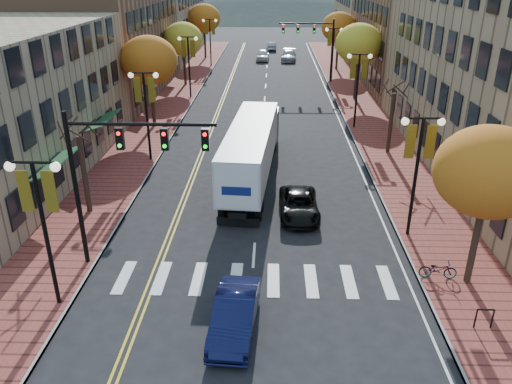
# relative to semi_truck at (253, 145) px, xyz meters

# --- Properties ---
(ground) EXTENTS (200.00, 200.00, 0.00)m
(ground) POSITION_rel_semi_truck_xyz_m (0.41, -13.43, -2.13)
(ground) COLOR black
(ground) RESTS_ON ground
(sidewalk_left) EXTENTS (4.00, 85.00, 0.15)m
(sidewalk_left) POSITION_rel_semi_truck_xyz_m (-8.59, 19.07, -2.05)
(sidewalk_left) COLOR brown
(sidewalk_left) RESTS_ON ground
(sidewalk_right) EXTENTS (4.00, 85.00, 0.15)m
(sidewalk_right) POSITION_rel_semi_truck_xyz_m (9.41, 19.07, -2.05)
(sidewalk_right) COLOR brown
(sidewalk_right) RESTS_ON ground
(building_left_mid) EXTENTS (12.00, 24.00, 11.00)m
(building_left_mid) POSITION_rel_semi_truck_xyz_m (-16.59, 22.57, 3.37)
(building_left_mid) COLOR brown
(building_left_mid) RESTS_ON ground
(building_left_far) EXTENTS (12.00, 26.00, 9.50)m
(building_left_far) POSITION_rel_semi_truck_xyz_m (-16.59, 47.57, 2.62)
(building_left_far) COLOR #9E8966
(building_left_far) RESTS_ON ground
(building_right_mid) EXTENTS (15.00, 24.00, 10.00)m
(building_right_mid) POSITION_rel_semi_truck_xyz_m (18.91, 28.57, 2.87)
(building_right_mid) COLOR brown
(building_right_mid) RESTS_ON ground
(building_right_far) EXTENTS (15.00, 20.00, 11.00)m
(building_right_far) POSITION_rel_semi_truck_xyz_m (18.91, 50.57, 3.37)
(building_right_far) COLOR #9E8966
(building_right_far) RESTS_ON ground
(tree_left_a) EXTENTS (0.28, 0.28, 4.20)m
(tree_left_a) POSITION_rel_semi_truck_xyz_m (-8.59, -5.43, 0.12)
(tree_left_a) COLOR #382619
(tree_left_a) RESTS_ON sidewalk_left
(tree_left_b) EXTENTS (4.48, 4.48, 7.21)m
(tree_left_b) POSITION_rel_semi_truck_xyz_m (-8.59, 10.57, 3.32)
(tree_left_b) COLOR #382619
(tree_left_b) RESTS_ON sidewalk_left
(tree_left_c) EXTENTS (4.16, 4.16, 6.69)m
(tree_left_c) POSITION_rel_semi_truck_xyz_m (-8.59, 26.57, 2.93)
(tree_left_c) COLOR #382619
(tree_left_c) RESTS_ON sidewalk_left
(tree_left_d) EXTENTS (4.61, 4.61, 7.42)m
(tree_left_d) POSITION_rel_semi_truck_xyz_m (-8.59, 44.57, 3.48)
(tree_left_d) COLOR #382619
(tree_left_d) RESTS_ON sidewalk_left
(tree_right_a) EXTENTS (4.16, 4.16, 6.69)m
(tree_right_a) POSITION_rel_semi_truck_xyz_m (9.41, -11.43, 2.93)
(tree_right_a) COLOR #382619
(tree_right_a) RESTS_ON sidewalk_right
(tree_right_b) EXTENTS (0.28, 0.28, 4.20)m
(tree_right_b) POSITION_rel_semi_truck_xyz_m (9.41, 4.57, 0.12)
(tree_right_b) COLOR #382619
(tree_right_b) RESTS_ON sidewalk_right
(tree_right_c) EXTENTS (4.48, 4.48, 7.21)m
(tree_right_c) POSITION_rel_semi_truck_xyz_m (9.41, 20.57, 3.32)
(tree_right_c) COLOR #382619
(tree_right_c) RESTS_ON sidewalk_right
(tree_right_d) EXTENTS (4.35, 4.35, 7.00)m
(tree_right_d) POSITION_rel_semi_truck_xyz_m (9.41, 36.57, 3.16)
(tree_right_d) COLOR #382619
(tree_right_d) RESTS_ON sidewalk_right
(lamp_left_a) EXTENTS (1.96, 0.36, 6.05)m
(lamp_left_a) POSITION_rel_semi_truck_xyz_m (-7.09, -13.43, 2.17)
(lamp_left_a) COLOR black
(lamp_left_a) RESTS_ON ground
(lamp_left_b) EXTENTS (1.96, 0.36, 6.05)m
(lamp_left_b) POSITION_rel_semi_truck_xyz_m (-7.09, 2.57, 2.17)
(lamp_left_b) COLOR black
(lamp_left_b) RESTS_ON ground
(lamp_left_c) EXTENTS (1.96, 0.36, 6.05)m
(lamp_left_c) POSITION_rel_semi_truck_xyz_m (-7.09, 20.57, 2.17)
(lamp_left_c) COLOR black
(lamp_left_c) RESTS_ON ground
(lamp_left_d) EXTENTS (1.96, 0.36, 6.05)m
(lamp_left_d) POSITION_rel_semi_truck_xyz_m (-7.09, 38.57, 2.17)
(lamp_left_d) COLOR black
(lamp_left_d) RESTS_ON ground
(lamp_right_a) EXTENTS (1.96, 0.36, 6.05)m
(lamp_right_a) POSITION_rel_semi_truck_xyz_m (7.91, -7.43, 2.17)
(lamp_right_a) COLOR black
(lamp_right_a) RESTS_ON ground
(lamp_right_b) EXTENTS (1.96, 0.36, 6.05)m
(lamp_right_b) POSITION_rel_semi_truck_xyz_m (7.91, 10.57, 2.17)
(lamp_right_b) COLOR black
(lamp_right_b) RESTS_ON ground
(lamp_right_c) EXTENTS (1.96, 0.36, 6.05)m
(lamp_right_c) POSITION_rel_semi_truck_xyz_m (7.91, 28.57, 2.17)
(lamp_right_c) COLOR black
(lamp_right_c) RESTS_ON ground
(traffic_mast_near) EXTENTS (6.10, 0.35, 7.00)m
(traffic_mast_near) POSITION_rel_semi_truck_xyz_m (-5.06, -10.43, 2.80)
(traffic_mast_near) COLOR black
(traffic_mast_near) RESTS_ON ground
(traffic_mast_far) EXTENTS (6.10, 0.34, 7.00)m
(traffic_mast_far) POSITION_rel_semi_truck_xyz_m (5.89, 28.57, 2.80)
(traffic_mast_far) COLOR black
(traffic_mast_far) RESTS_ON ground
(semi_truck) EXTENTS (3.39, 14.68, 3.64)m
(semi_truck) POSITION_rel_semi_truck_xyz_m (0.00, 0.00, 0.00)
(semi_truck) COLOR black
(semi_truck) RESTS_ON ground
(navy_sedan) EXTENTS (1.76, 4.32, 1.39)m
(navy_sedan) POSITION_rel_semi_truck_xyz_m (-0.09, -14.68, -1.43)
(navy_sedan) COLOR #0C1033
(navy_sedan) RESTS_ON ground
(black_suv) EXTENTS (2.08, 4.42, 1.22)m
(black_suv) POSITION_rel_semi_truck_xyz_m (2.66, -5.31, -1.51)
(black_suv) COLOR black
(black_suv) RESTS_ON ground
(car_far_white) EXTENTS (1.85, 4.49, 1.52)m
(car_far_white) POSITION_rel_semi_truck_xyz_m (-0.27, 43.48, -1.36)
(car_far_white) COLOR white
(car_far_white) RESTS_ON ground
(car_far_silver) EXTENTS (2.35, 5.18, 1.47)m
(car_far_silver) POSITION_rel_semi_truck_xyz_m (3.44, 43.31, -1.39)
(car_far_silver) COLOR #A5A4AC
(car_far_silver) RESTS_ON ground
(car_far_oncoming) EXTENTS (1.64, 3.97, 1.28)m
(car_far_oncoming) POSITION_rel_semi_truck_xyz_m (0.91, 53.15, -1.49)
(car_far_oncoming) COLOR #95969C
(car_far_oncoming) RESTS_ON ground
(bicycle) EXTENTS (1.58, 0.64, 0.81)m
(bicycle) POSITION_rel_semi_truck_xyz_m (8.21, -11.24, -1.57)
(bicycle) COLOR gray
(bicycle) RESTS_ON sidewalk_right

